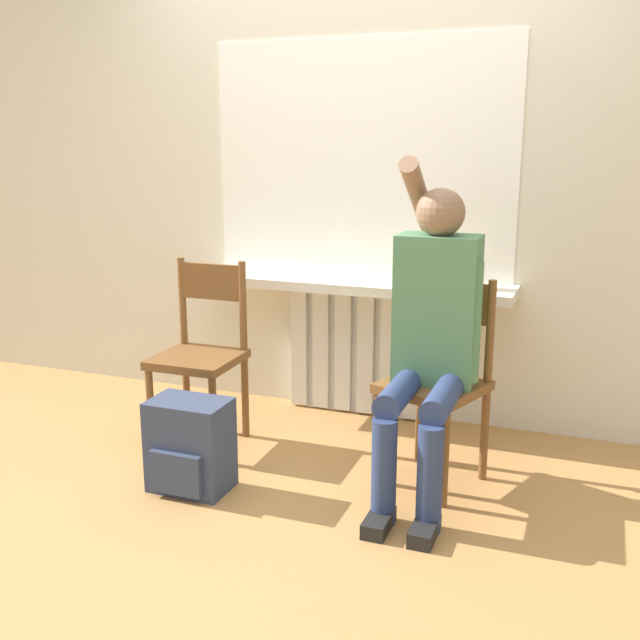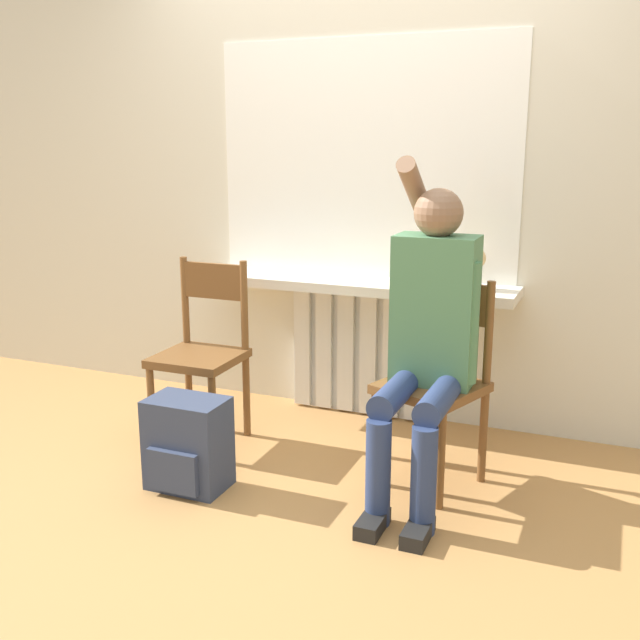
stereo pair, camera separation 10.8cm
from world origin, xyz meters
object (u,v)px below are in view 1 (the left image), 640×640
object	(u,v)px
backpack	(190,446)
chair_right	(438,378)
person	(432,328)
cat	(449,260)
chair_left	(201,351)

from	to	relation	value
backpack	chair_right	bearing A→B (deg)	26.47
person	cat	bearing A→B (deg)	96.07
chair_left	cat	bearing A→B (deg)	26.15
cat	person	bearing A→B (deg)	-83.93
chair_right	person	distance (m)	0.27
person	chair_left	bearing A→B (deg)	174.55
chair_right	backpack	world-z (taller)	chair_right
cat	backpack	bearing A→B (deg)	-130.52
chair_right	backpack	bearing A→B (deg)	-134.16
person	backpack	bearing A→B (deg)	-158.64
person	chair_right	bearing A→B (deg)	83.32
person	cat	xyz separation A→B (m)	(-0.07, 0.66, 0.18)
chair_left	chair_right	size ratio (longest dim) A/B	1.00
chair_left	backpack	distance (m)	0.59
chair_left	person	bearing A→B (deg)	-6.07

